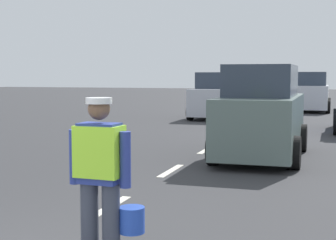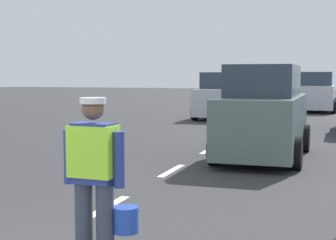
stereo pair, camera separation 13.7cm
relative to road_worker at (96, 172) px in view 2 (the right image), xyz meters
name	(u,v)px [view 2 (the right image)]	position (x,y,z in m)	size (l,w,h in m)	color
ground_plane	(271,115)	(-0.85, 20.31, -0.93)	(96.00, 96.00, 0.00)	#333335
lane_center_line	(281,109)	(-0.85, 24.51, -0.93)	(0.14, 46.40, 0.01)	silver
road_worker	(96,172)	(0.00, 0.00, 0.00)	(0.77, 0.37, 1.67)	#383D4C
car_outgoing_ahead	(264,115)	(0.64, 7.21, 0.05)	(1.89, 4.18, 2.12)	slate
car_oncoming_second	(223,97)	(-2.60, 17.60, 0.00)	(2.08, 3.85, 2.01)	silver
car_outgoing_far	(316,93)	(1.07, 23.43, 0.03)	(2.05, 4.06, 2.06)	silver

